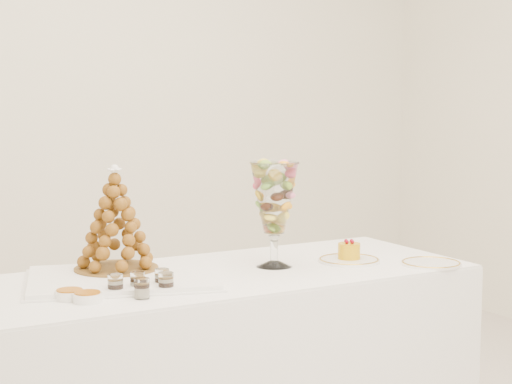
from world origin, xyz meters
TOP-DOWN VIEW (x-y plane):
  - buffet_table at (-0.11, 0.12)m, footprint 1.81×0.73m
  - lace_tray at (-0.47, 0.17)m, footprint 0.73×0.62m
  - macaron_vase at (0.11, 0.12)m, footprint 0.18×0.18m
  - cake_plate at (0.40, 0.06)m, footprint 0.23×0.23m
  - spare_plate at (0.63, -0.14)m, footprint 0.22×0.22m
  - verrine_a at (-0.56, -0.01)m, footprint 0.05×0.05m
  - verrine_b at (-0.48, -0.00)m, footprint 0.05×0.05m
  - verrine_c at (-0.39, 0.01)m, footprint 0.06×0.06m
  - verrine_d at (-0.50, -0.09)m, footprint 0.06×0.06m
  - verrine_e at (-0.41, -0.06)m, footprint 0.05×0.05m
  - ramekin_back at (-0.70, 0.01)m, footprint 0.09×0.09m
  - ramekin_front at (-0.66, -0.05)m, footprint 0.09×0.09m
  - croquembouche at (-0.45, 0.28)m, footprint 0.31×0.31m
  - mousse_cake at (0.40, 0.06)m, footprint 0.08×0.08m

SIDE VIEW (x-z plane):
  - buffet_table at x=-0.11m, z-range 0.00..0.69m
  - spare_plate at x=0.63m, z-range 0.69..0.70m
  - cake_plate at x=0.40m, z-range 0.69..0.70m
  - lace_tray at x=-0.47m, z-range 0.69..0.71m
  - ramekin_front at x=-0.66m, z-range 0.69..0.71m
  - ramekin_back at x=-0.70m, z-range 0.69..0.71m
  - verrine_c at x=-0.39m, z-range 0.69..0.75m
  - verrine_d at x=-0.50m, z-range 0.69..0.75m
  - verrine_b at x=-0.48m, z-range 0.69..0.75m
  - verrine_a at x=-0.56m, z-range 0.69..0.75m
  - verrine_e at x=-0.41m, z-range 0.69..0.75m
  - mousse_cake at x=0.40m, z-range 0.69..0.76m
  - croquembouche at x=-0.45m, z-range 0.70..1.07m
  - macaron_vase at x=0.11m, z-range 0.74..1.13m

